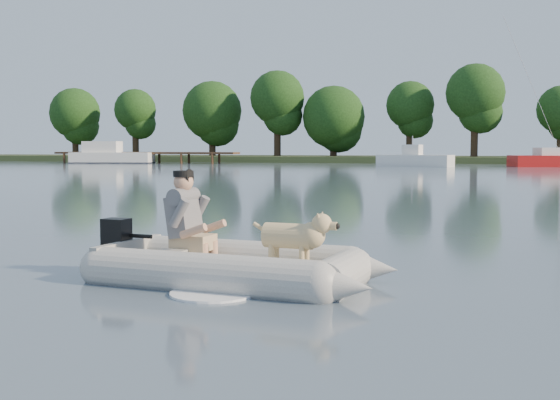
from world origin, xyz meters
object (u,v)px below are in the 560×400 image
(man, at_px, (185,214))
(dock, at_px, (145,158))
(dog, at_px, (289,240))
(dinghy, at_px, (236,232))
(cabin_cruiser, at_px, (112,152))
(motorboat, at_px, (415,152))

(man, bearing_deg, dock, 123.46)
(dog, bearing_deg, dinghy, -175.43)
(dinghy, xyz_separation_m, dog, (0.62, -0.03, -0.07))
(man, xyz_separation_m, cabin_cruiser, (-28.52, 50.88, 0.27))
(dock, xyz_separation_m, man, (26.02, -52.58, 0.23))
(man, bearing_deg, motorboat, 98.10)
(man, distance_m, dog, 1.32)
(cabin_cruiser, distance_m, motorboat, 27.89)
(dock, relative_size, man, 17.40)
(dog, bearing_deg, cabin_cruiser, 127.40)
(motorboat, bearing_deg, dog, -73.28)
(man, height_order, cabin_cruiser, cabin_cruiser)
(dock, xyz_separation_m, dinghy, (26.68, -52.71, 0.05))
(man, xyz_separation_m, motorboat, (-0.81, 47.64, 0.38))
(man, relative_size, dog, 1.16)
(dock, bearing_deg, cabin_cruiser, -145.75)
(man, distance_m, motorboat, 47.65)
(dock, height_order, motorboat, motorboat)
(dinghy, distance_m, motorboat, 47.80)
(dinghy, bearing_deg, dock, 123.97)
(dinghy, relative_size, motorboat, 0.76)
(man, relative_size, cabin_cruiser, 0.13)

